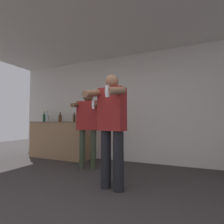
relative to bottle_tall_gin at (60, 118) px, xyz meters
The scene contains 10 objects.
wall_back 2.07m from the bottle_tall_gin, ahead, with size 7.00×0.06×2.55m.
ceiling_slab 2.76m from the bottle_tall_gin, 27.25° to the right, with size 7.00×3.19×0.05m.
counter 0.57m from the bottle_tall_gin, 16.74° to the left, with size 1.66×0.59×0.93m.
bottle_tall_gin is the anchor object (origin of this frame).
bottle_green_wine 0.56m from the bottle_tall_gin, behind, with size 0.07×0.07×0.28m.
bottle_brown_liquor 0.74m from the bottle_tall_gin, ahead, with size 0.09×0.09×0.32m.
bottle_amber_bourbon 0.45m from the bottle_tall_gin, ahead, with size 0.07×0.07×0.26m.
bottle_red_label 0.45m from the bottle_tall_gin, behind, with size 0.09×0.09×0.31m.
person_woman_foreground 2.56m from the bottle_tall_gin, 34.25° to the right, with size 0.51×0.55×1.60m.
person_man_side 1.41m from the bottle_tall_gin, 27.61° to the right, with size 0.55×0.53×1.56m.
Camera 1 is at (1.06, -1.29, 0.92)m, focal length 28.00 mm.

